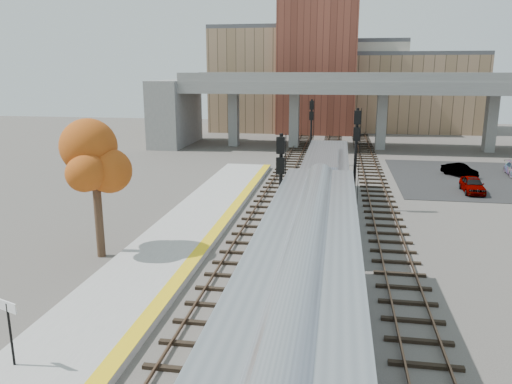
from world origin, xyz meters
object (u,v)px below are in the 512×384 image
(signal_mast_near, at_px, (280,199))
(signal_mast_far, at_px, (311,133))
(signal_mast_mid, at_px, (355,160))
(car_a, at_px, (472,185))
(car_b, at_px, (459,170))
(coach, at_px, (297,368))
(tree, at_px, (94,161))
(locomotive, at_px, (325,184))

(signal_mast_near, height_order, signal_mast_far, signal_mast_far)
(signal_mast_mid, height_order, car_a, signal_mast_mid)
(signal_mast_far, bearing_deg, car_b, -14.86)
(coach, relative_size, signal_mast_far, 3.65)
(signal_mast_near, distance_m, car_b, 27.66)
(signal_mast_near, height_order, tree, tree)
(signal_mast_mid, height_order, car_b, signal_mast_mid)
(coach, xyz_separation_m, car_a, (11.72, 31.33, -2.10))
(signal_mast_far, height_order, car_a, signal_mast_far)
(locomotive, height_order, signal_mast_far, signal_mast_far)
(tree, bearing_deg, signal_mast_near, 8.40)
(car_a, bearing_deg, tree, -140.27)
(car_a, distance_m, car_b, 6.64)
(signal_mast_far, relative_size, tree, 0.97)
(locomotive, distance_m, car_b, 19.64)
(signal_mast_far, xyz_separation_m, car_b, (14.25, -3.78, -2.74))
(locomotive, relative_size, signal_mast_mid, 2.62)
(coach, xyz_separation_m, tree, (-11.64, 12.98, 2.46))
(signal_mast_far, relative_size, car_b, 1.92)
(signal_mast_near, distance_m, car_a, 22.01)
(locomotive, distance_m, car_a, 14.69)
(tree, relative_size, car_a, 1.83)
(signal_mast_near, distance_m, signal_mast_mid, 10.92)
(car_b, bearing_deg, tree, -167.94)
(signal_mast_near, bearing_deg, locomotive, 75.67)
(signal_mast_far, distance_m, tree, 30.35)
(locomotive, distance_m, tree, 15.39)
(signal_mast_mid, bearing_deg, car_b, 52.97)
(coach, relative_size, signal_mast_near, 3.75)
(tree, xyz_separation_m, car_a, (23.35, 18.35, -4.55))
(signal_mast_far, distance_m, car_b, 15.00)
(signal_mast_mid, distance_m, car_b, 17.12)
(signal_mast_mid, distance_m, car_a, 12.24)
(car_b, bearing_deg, signal_mast_mid, -161.36)
(locomotive, xyz_separation_m, tree, (-11.64, -9.63, 2.97))
(signal_mast_far, bearing_deg, locomotive, -83.73)
(coach, height_order, signal_mast_far, signal_mast_far)
(coach, height_order, signal_mast_near, signal_mast_near)
(coach, height_order, signal_mast_mid, signal_mast_mid)
(car_a, bearing_deg, locomotive, -141.78)
(signal_mast_far, bearing_deg, signal_mast_mid, -76.62)
(locomotive, relative_size, coach, 0.76)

